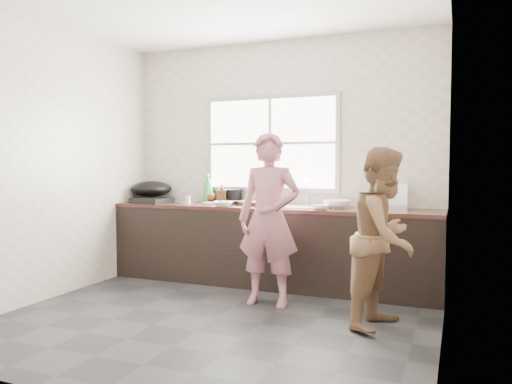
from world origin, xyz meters
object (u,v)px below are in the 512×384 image
at_px(person_side, 385,237).
at_px(bowl_held, 321,207).
at_px(black_pot, 232,196).
at_px(plate_food, 211,203).
at_px(bottle_green, 208,188).
at_px(bottle_brown_tall, 222,195).
at_px(dish_rack, 388,196).
at_px(cutting_board, 257,203).
at_px(pot_lid_left, 174,201).
at_px(wok, 151,189).
at_px(burner, 153,200).
at_px(pot_lid_right, 186,202).
at_px(bowl_crabs, 336,205).
at_px(glass_jar, 188,200).
at_px(bowl_mince, 223,204).
at_px(bottle_brown_short, 211,196).
at_px(woman, 269,225).

bearing_deg(person_side, bowl_held, 59.22).
height_order(black_pot, plate_food, black_pot).
distance_m(bottle_green, bottle_brown_tall, 0.27).
xyz_separation_m(black_pot, dish_rack, (1.78, 0.00, 0.05)).
bearing_deg(person_side, bottle_brown_tall, 76.56).
height_order(cutting_board, pot_lid_left, cutting_board).
bearing_deg(bottle_green, wok, -170.58).
bearing_deg(dish_rack, burner, 171.81).
xyz_separation_m(cutting_board, bottle_green, (-0.67, 0.12, 0.15)).
bearing_deg(pot_lid_right, burner, -153.88).
distance_m(bowl_crabs, glass_jar, 1.71).
bearing_deg(glass_jar, cutting_board, 12.91).
bearing_deg(bowl_mince, person_side, -22.53).
bearing_deg(plate_food, bowl_crabs, -1.09).
bearing_deg(bowl_held, black_pot, 159.58).
distance_m(bottle_brown_short, dish_rack, 2.05).
relative_size(woman, glass_jar, 16.51).
bearing_deg(bottle_brown_tall, bottle_brown_short, 151.07).
relative_size(bottle_brown_short, pot_lid_right, 0.60).
distance_m(cutting_board, pot_lid_right, 0.89).
xyz_separation_m(cutting_board, pot_lid_left, (-1.10, 0.05, -0.02)).
distance_m(cutting_board, wok, 1.40).
relative_size(person_side, bottle_green, 4.33).
height_order(cutting_board, bottle_brown_short, bottle_brown_short).
xyz_separation_m(cutting_board, bottle_brown_tall, (-0.44, 0.01, 0.08)).
distance_m(bottle_brown_short, pot_lid_left, 0.48).
bearing_deg(pot_lid_right, bottle_brown_tall, 4.84).
relative_size(person_side, bowl_mince, 6.79).
distance_m(person_side, dish_rack, 1.23).
bearing_deg(bottle_green, glass_jar, -110.22).
distance_m(bowl_mince, pot_lid_right, 0.69).
height_order(bottle_brown_tall, dish_rack, dish_rack).
xyz_separation_m(bowl_held, glass_jar, (-1.60, 0.14, 0.01)).
bearing_deg(wok, bottle_green, 9.42).
bearing_deg(glass_jar, plate_food, 25.79).
xyz_separation_m(bottle_green, burner, (-0.57, -0.32, -0.14)).
relative_size(bottle_brown_tall, wok, 0.43).
bearing_deg(dish_rack, bottle_brown_short, 164.88).
distance_m(cutting_board, bottle_brown_short, 0.65).
relative_size(bottle_green, burner, 0.89).
xyz_separation_m(woman, bottle_brown_tall, (-0.90, 0.84, 0.21)).
relative_size(black_pot, burner, 0.60).
bearing_deg(bowl_held, person_side, -45.89).
xyz_separation_m(bowl_mince, pot_lid_right, (-0.62, 0.29, -0.02)).
bearing_deg(bottle_brown_tall, cutting_board, -1.07).
relative_size(glass_jar, pot_lid_left, 0.37).
bearing_deg(person_side, pot_lid_right, 81.96).
xyz_separation_m(glass_jar, pot_lid_right, (-0.11, 0.15, -0.04)).
bearing_deg(bottle_green, plate_food, -53.47).
bearing_deg(person_side, bottle_green, 76.90).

